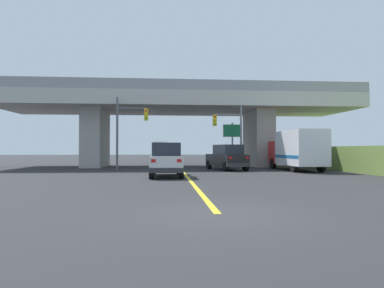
# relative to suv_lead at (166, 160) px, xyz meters

# --- Properties ---
(ground) EXTENTS (160.00, 160.00, 0.00)m
(ground) POSITION_rel_suv_lead_xyz_m (1.24, 12.41, -1.01)
(ground) COLOR #2B2B2D
(overpass_bridge) EXTENTS (33.16, 9.17, 7.57)m
(overpass_bridge) POSITION_rel_suv_lead_xyz_m (1.24, 12.41, 4.34)
(overpass_bridge) COLOR #B7B5AD
(overpass_bridge) RESTS_ON ground
(lane_divider_stripe) EXTENTS (0.20, 21.90, 0.01)m
(lane_divider_stripe) POSITION_rel_suv_lead_xyz_m (1.24, -0.97, -1.01)
(lane_divider_stripe) COLOR yellow
(lane_divider_stripe) RESTS_ON ground
(suv_lead) EXTENTS (1.90, 4.52, 2.02)m
(suv_lead) POSITION_rel_suv_lead_xyz_m (0.00, 0.00, 0.00)
(suv_lead) COLOR silver
(suv_lead) RESTS_ON ground
(suv_crossing) EXTENTS (2.85, 5.04, 2.02)m
(suv_crossing) POSITION_rel_suv_lead_xyz_m (4.86, 6.37, 0.00)
(suv_crossing) COLOR black
(suv_crossing) RESTS_ON ground
(box_truck) EXTENTS (2.33, 6.96, 3.07)m
(box_truck) POSITION_rel_suv_lead_xyz_m (10.18, 5.21, 0.60)
(box_truck) COLOR red
(box_truck) RESTS_ON ground
(sedan_oncoming) EXTENTS (2.00, 4.77, 2.02)m
(sedan_oncoming) POSITION_rel_suv_lead_xyz_m (-0.01, 22.74, 0.00)
(sedan_oncoming) COLOR maroon
(sedan_oncoming) RESTS_ON ground
(traffic_signal_nearside) EXTENTS (2.51, 0.36, 5.32)m
(traffic_signal_nearside) POSITION_rel_suv_lead_xyz_m (5.56, 7.92, 2.31)
(traffic_signal_nearside) COLOR slate
(traffic_signal_nearside) RESTS_ON ground
(traffic_signal_farside) EXTENTS (2.56, 0.36, 5.84)m
(traffic_signal_farside) POSITION_rel_suv_lead_xyz_m (-3.10, 7.12, 2.58)
(traffic_signal_farside) COLOR #56595E
(traffic_signal_farside) RESTS_ON ground
(highway_sign) EXTENTS (1.71, 0.17, 4.05)m
(highway_sign) POSITION_rel_suv_lead_xyz_m (5.94, 9.41, 1.96)
(highway_sign) COLOR #56595E
(highway_sign) RESTS_ON ground
(semi_truck_distant) EXTENTS (2.33, 7.48, 2.90)m
(semi_truck_distant) POSITION_rel_suv_lead_xyz_m (-0.87, 36.70, 0.54)
(semi_truck_distant) COLOR red
(semi_truck_distant) RESTS_ON ground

